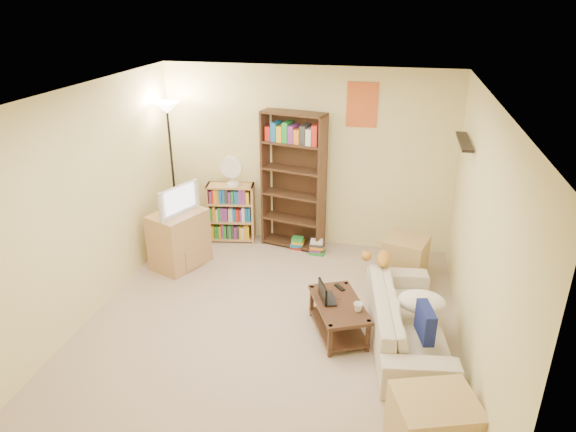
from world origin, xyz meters
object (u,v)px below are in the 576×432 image
(desk_fan, at_px, (232,170))
(end_cabinet, at_px, (433,425))
(side_table, at_px, (405,259))
(laptop, at_px, (333,298))
(coffee_table, at_px, (338,314))
(sofa, at_px, (407,319))
(tabby_cat, at_px, (380,258))
(floor_lamp, at_px, (169,133))
(short_bookshelf, at_px, (231,213))
(tv_stand, at_px, (179,239))
(tall_bookshelf, at_px, (293,178))
(mug, at_px, (358,307))
(television, at_px, (175,199))

(desk_fan, relative_size, end_cabinet, 0.70)
(side_table, bearing_deg, laptop, -120.71)
(coffee_table, bearing_deg, laptop, 116.25)
(end_cabinet, bearing_deg, side_table, 94.91)
(sofa, xyz_separation_m, laptop, (-0.78, 0.05, 0.12))
(tabby_cat, distance_m, floor_lamp, 3.27)
(short_bookshelf, xyz_separation_m, floor_lamp, (-0.74, -0.24, 1.20))
(tv_stand, bearing_deg, coffee_table, -3.30)
(coffee_table, height_order, tall_bookshelf, tall_bookshelf)
(sofa, distance_m, tv_stand, 3.14)
(short_bookshelf, bearing_deg, sofa, -46.67)
(tall_bookshelf, bearing_deg, mug, -49.75)
(coffee_table, bearing_deg, desk_fan, 108.80)
(tv_stand, xyz_separation_m, side_table, (2.91, 0.24, -0.09))
(television, relative_size, floor_lamp, 0.32)
(mug, bearing_deg, tv_stand, 154.30)
(tabby_cat, bearing_deg, side_table, 65.40)
(end_cabinet, bearing_deg, tabby_cat, 104.41)
(tv_stand, distance_m, television, 0.56)
(mug, xyz_separation_m, side_table, (0.47, 1.41, -0.13))
(short_bookshelf, height_order, desk_fan, desk_fan)
(mug, bearing_deg, side_table, 71.64)
(tv_stand, bearing_deg, desk_fan, 81.88)
(tv_stand, distance_m, tall_bookshelf, 1.73)
(tall_bookshelf, xyz_separation_m, desk_fan, (-0.87, -0.04, 0.07))
(television, bearing_deg, tall_bookshelf, -34.88)
(desk_fan, bearing_deg, sofa, -37.59)
(laptop, xyz_separation_m, floor_lamp, (-2.48, 1.65, 1.24))
(tabby_cat, distance_m, television, 2.67)
(sofa, relative_size, end_cabinet, 3.06)
(desk_fan, bearing_deg, side_table, -13.76)
(floor_lamp, bearing_deg, side_table, -7.11)
(short_bookshelf, height_order, end_cabinet, short_bookshelf)
(desk_fan, bearing_deg, tv_stand, -120.38)
(short_bookshelf, xyz_separation_m, end_cabinet, (2.71, -3.34, -0.17))
(coffee_table, xyz_separation_m, television, (-2.24, 1.07, 0.71))
(short_bookshelf, xyz_separation_m, side_table, (2.48, -0.64, -0.15))
(sofa, xyz_separation_m, tv_stand, (-2.95, 1.07, 0.11))
(tabby_cat, xyz_separation_m, desk_fan, (-2.13, 1.24, 0.49))
(laptop, xyz_separation_m, short_bookshelf, (-1.73, 1.89, 0.05))
(laptop, height_order, tv_stand, tv_stand)
(laptop, height_order, end_cabinet, end_cabinet)
(short_bookshelf, bearing_deg, end_cabinet, -59.92)
(desk_fan, bearing_deg, mug, -45.69)
(floor_lamp, bearing_deg, television, -64.51)
(mug, bearing_deg, tall_bookshelf, 118.08)
(tall_bookshelf, bearing_deg, television, -134.96)
(side_table, bearing_deg, end_cabinet, -85.09)
(side_table, bearing_deg, television, -175.38)
(tabby_cat, bearing_deg, television, 171.11)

